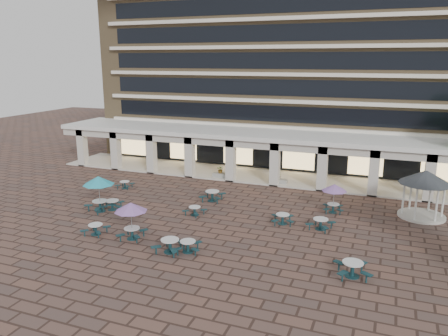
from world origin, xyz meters
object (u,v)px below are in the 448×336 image
Objects in this scene: picnic_table_0 at (96,228)px; gazebo at (425,182)px; planter_right at (279,180)px; picnic_table_2 at (170,244)px; planter_left at (221,173)px; picnic_table_1 at (188,245)px.

picnic_table_0 is 0.44× the size of gazebo.
gazebo is 2.47× the size of planter_right.
planter_left is at bearing 104.45° from picnic_table_2.
picnic_table_0 is 0.88× the size of picnic_table_1.
picnic_table_1 is 1.24× the size of planter_left.
picnic_table_2 is 1.26× the size of planter_left.
planter_right reaches higher than picnic_table_2.
planter_left is (2.52, 15.83, 0.08)m from picnic_table_0.
picnic_table_2 is at bearing -98.38° from planter_right.
planter_right is (2.43, 16.49, -0.06)m from picnic_table_2.
gazebo reaches higher than picnic_table_2.
picnic_table_2 is (-0.98, -0.39, 0.06)m from picnic_table_1.
picnic_table_2 reaches higher than picnic_table_1.
planter_left is 1.00× the size of planter_right.
gazebo reaches higher than picnic_table_1.
picnic_table_0 is 23.07m from gazebo.
gazebo is at bearing 24.87° from picnic_table_0.
gazebo is 18.22m from planter_left.
planter_left reaches higher than picnic_table_1.
picnic_table_1 is 17.67m from gazebo.
picnic_table_2 is at bearing -174.40° from picnic_table_1.
picnic_table_2 is 16.66m from planter_right.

